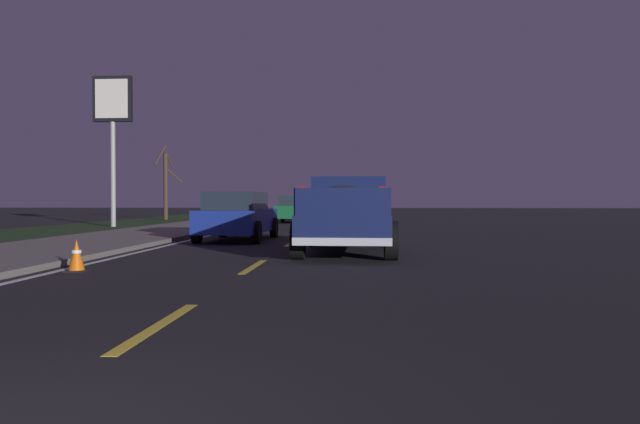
{
  "coord_description": "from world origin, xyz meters",
  "views": [
    {
      "loc": [
        -2.39,
        -2.04,
        1.28
      ],
      "look_at": [
        12.91,
        -1.01,
        0.98
      ],
      "focal_mm": 33.34,
      "sensor_mm": 36.0,
      "label": 1
    }
  ],
  "objects_px": {
    "sedan_green": "(295,209)",
    "gas_price_sign": "(113,113)",
    "traffic_cone_near": "(77,256)",
    "bare_tree_far": "(166,184)",
    "pickup_truck": "(348,212)",
    "sedan_red": "(306,208)",
    "sedan_blue": "(238,216)"
  },
  "relations": [
    {
      "from": "sedan_red",
      "to": "traffic_cone_near",
      "type": "distance_m",
      "value": 30.55
    },
    {
      "from": "sedan_green",
      "to": "bare_tree_far",
      "type": "bearing_deg",
      "value": 63.07
    },
    {
      "from": "sedan_red",
      "to": "gas_price_sign",
      "type": "relative_size",
      "value": 0.61
    },
    {
      "from": "gas_price_sign",
      "to": "traffic_cone_near",
      "type": "relative_size",
      "value": 12.54
    },
    {
      "from": "pickup_truck",
      "to": "sedan_blue",
      "type": "relative_size",
      "value": 1.23
    },
    {
      "from": "sedan_red",
      "to": "sedan_blue",
      "type": "relative_size",
      "value": 0.99
    },
    {
      "from": "traffic_cone_near",
      "to": "pickup_truck",
      "type": "bearing_deg",
      "value": -48.05
    },
    {
      "from": "bare_tree_far",
      "to": "traffic_cone_near",
      "type": "bearing_deg",
      "value": -164.62
    },
    {
      "from": "sedan_red",
      "to": "gas_price_sign",
      "type": "height_order",
      "value": "gas_price_sign"
    },
    {
      "from": "pickup_truck",
      "to": "traffic_cone_near",
      "type": "distance_m",
      "value": 6.45
    },
    {
      "from": "sedan_green",
      "to": "gas_price_sign",
      "type": "relative_size",
      "value": 0.61
    },
    {
      "from": "sedan_green",
      "to": "gas_price_sign",
      "type": "distance_m",
      "value": 11.15
    },
    {
      "from": "gas_price_sign",
      "to": "bare_tree_far",
      "type": "bearing_deg",
      "value": 4.9
    },
    {
      "from": "sedan_green",
      "to": "gas_price_sign",
      "type": "xyz_separation_m",
      "value": [
        -5.92,
        8.2,
        4.7
      ]
    },
    {
      "from": "sedan_red",
      "to": "sedan_green",
      "type": "bearing_deg",
      "value": -179.93
    },
    {
      "from": "sedan_red",
      "to": "traffic_cone_near",
      "type": "relative_size",
      "value": 7.61
    },
    {
      "from": "sedan_blue",
      "to": "traffic_cone_near",
      "type": "xyz_separation_m",
      "value": [
        -8.44,
        1.16,
        -0.5
      ]
    },
    {
      "from": "sedan_green",
      "to": "gas_price_sign",
      "type": "bearing_deg",
      "value": 125.81
    },
    {
      "from": "sedan_green",
      "to": "traffic_cone_near",
      "type": "xyz_separation_m",
      "value": [
        -23.63,
        1.33,
        -0.5
      ]
    },
    {
      "from": "pickup_truck",
      "to": "sedan_green",
      "type": "height_order",
      "value": "pickup_truck"
    },
    {
      "from": "traffic_cone_near",
      "to": "bare_tree_far",
      "type": "bearing_deg",
      "value": 15.38
    },
    {
      "from": "sedan_green",
      "to": "gas_price_sign",
      "type": "height_order",
      "value": "gas_price_sign"
    },
    {
      "from": "traffic_cone_near",
      "to": "sedan_green",
      "type": "bearing_deg",
      "value": -3.22
    },
    {
      "from": "pickup_truck",
      "to": "traffic_cone_near",
      "type": "height_order",
      "value": "pickup_truck"
    },
    {
      "from": "sedan_green",
      "to": "traffic_cone_near",
      "type": "distance_m",
      "value": 23.67
    },
    {
      "from": "sedan_blue",
      "to": "gas_price_sign",
      "type": "height_order",
      "value": "gas_price_sign"
    },
    {
      "from": "pickup_truck",
      "to": "gas_price_sign",
      "type": "height_order",
      "value": "gas_price_sign"
    },
    {
      "from": "sedan_green",
      "to": "traffic_cone_near",
      "type": "relative_size",
      "value": 7.6
    },
    {
      "from": "sedan_red",
      "to": "gas_price_sign",
      "type": "distance_m",
      "value": 15.91
    },
    {
      "from": "sedan_blue",
      "to": "bare_tree_far",
      "type": "bearing_deg",
      "value": 24.28
    },
    {
      "from": "sedan_green",
      "to": "bare_tree_far",
      "type": "relative_size",
      "value": 0.9
    },
    {
      "from": "traffic_cone_near",
      "to": "sedan_red",
      "type": "bearing_deg",
      "value": -2.48
    }
  ]
}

